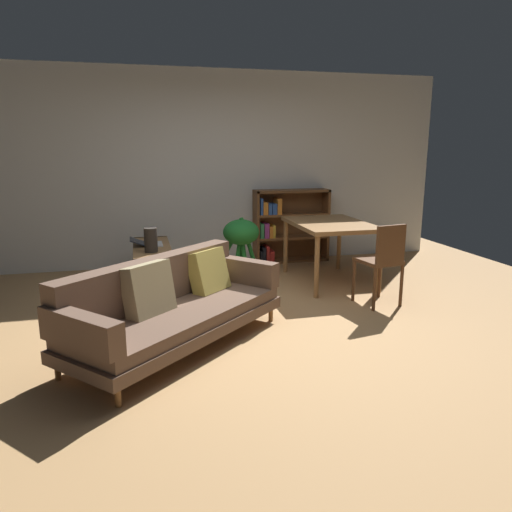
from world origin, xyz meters
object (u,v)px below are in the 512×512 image
desk_speaker (151,240)px  potted_floor_plant (241,242)px  open_laptop (148,243)px  bookshelf (286,226)px  dining_chair_near (383,259)px  fabric_couch (172,304)px  media_console (153,268)px  dining_table (330,228)px

desk_speaker → potted_floor_plant: (1.09, 0.29, -0.13)m
open_laptop → bookshelf: size_ratio=0.35×
potted_floor_plant → bookshelf: (0.89, 1.00, 0.01)m
potted_floor_plant → dining_chair_near: (1.26, -1.22, -0.01)m
fabric_couch → open_laptop: size_ratio=5.29×
media_console → dining_chair_near: bearing=-28.1°
desk_speaker → media_console: bearing=87.5°
potted_floor_plant → fabric_couch: bearing=-119.4°
desk_speaker → potted_floor_plant: bearing=15.1°
open_laptop → bookshelf: 2.19m
bookshelf → fabric_couch: bearing=-124.3°
media_console → dining_table: (2.15, -0.25, 0.43)m
desk_speaker → bookshelf: bearing=33.2°
bookshelf → open_laptop: bearing=-156.0°
fabric_couch → potted_floor_plant: size_ratio=2.46×
media_console → bookshelf: size_ratio=1.17×
fabric_couch → dining_chair_near: size_ratio=2.29×
open_laptop → potted_floor_plant: bearing=-5.6°
media_console → open_laptop: bearing=115.0°
media_console → open_laptop: (-0.04, 0.08, 0.28)m
dining_chair_near → open_laptop: bearing=150.7°
bookshelf → dining_table: bearing=-81.4°
dining_table → potted_floor_plant: bearing=168.1°
fabric_couch → dining_chair_near: (2.23, 0.50, 0.15)m
open_laptop → potted_floor_plant: potted_floor_plant is taller
desk_speaker → bookshelf: (1.97, 1.29, -0.12)m
desk_speaker → bookshelf: bookshelf is taller
potted_floor_plant → dining_table: size_ratio=0.65×
media_console → potted_floor_plant: bearing=-1.4°
fabric_couch → dining_table: (2.04, 1.50, 0.32)m
dining_chair_near → potted_floor_plant: bearing=135.8°
dining_table → dining_chair_near: size_ratio=1.43×
dining_chair_near → bookshelf: bearing=99.5°
open_laptop → dining_chair_near: size_ratio=0.43×
dining_table → dining_chair_near: 1.03m
media_console → bookshelf: (1.96, 0.97, 0.28)m
potted_floor_plant → bookshelf: bearing=48.4°
potted_floor_plant → bookshelf: bookshelf is taller
dining_table → desk_speaker: bearing=-178.2°
dining_table → bookshelf: bearing=98.6°
desk_speaker → bookshelf: size_ratio=0.25×
media_console → dining_table: size_ratio=1.02×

